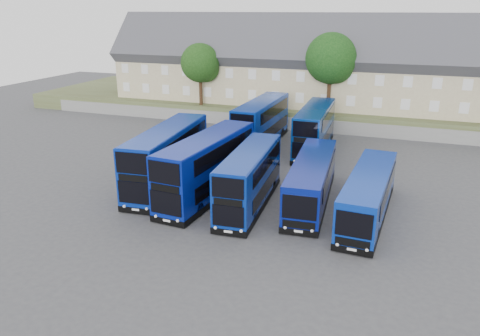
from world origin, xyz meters
The scene contains 13 objects.
ground centered at (0.00, 0.00, 0.00)m, with size 120.00×120.00×0.00m, color #414146.
retaining_wall centered at (0.00, 24.00, 0.75)m, with size 70.00×0.40×1.50m, color slate.
earth_bank centered at (0.00, 34.00, 1.00)m, with size 80.00×20.00×2.00m, color #4F532E.
terrace_row centered at (0.00, 30.00, 6.60)m, with size 54.00×10.40×11.20m.
dd_front_left centered at (-6.91, 2.69, 2.31)m, with size 3.73×12.01×4.70m.
dd_front_mid centered at (-3.04, 1.76, 2.28)m, with size 3.60×11.83×4.64m.
dd_front_right centered at (0.57, 1.01, 2.03)m, with size 3.04×10.52×4.13m.
dd_rear_left centered at (-3.46, 16.84, 2.25)m, with size 2.87×11.59×4.59m.
dd_rear_right centered at (2.25, 16.34, 2.18)m, with size 2.94×11.23×4.43m.
coach_east_a centered at (4.62, 3.30, 1.60)m, with size 3.37×12.08×3.26m.
coach_east_b centered at (8.81, 1.93, 1.56)m, with size 3.07×11.78×3.19m.
tree_west centered at (-13.85, 25.10, 7.05)m, with size 4.80×4.80×7.65m.
tree_mid centered at (2.15, 25.60, 8.07)m, with size 5.76×5.76×9.18m.
Camera 1 is at (10.52, -28.78, 13.71)m, focal length 35.00 mm.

